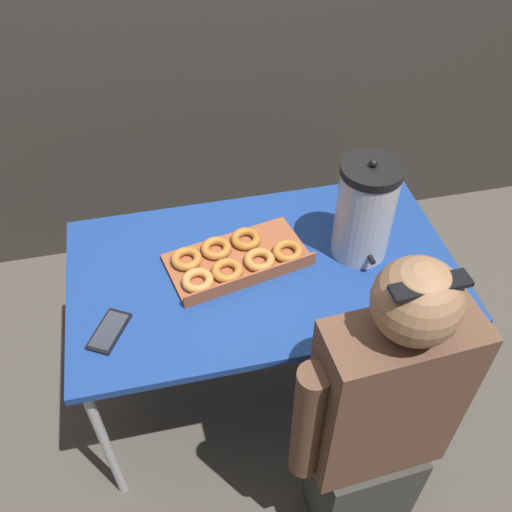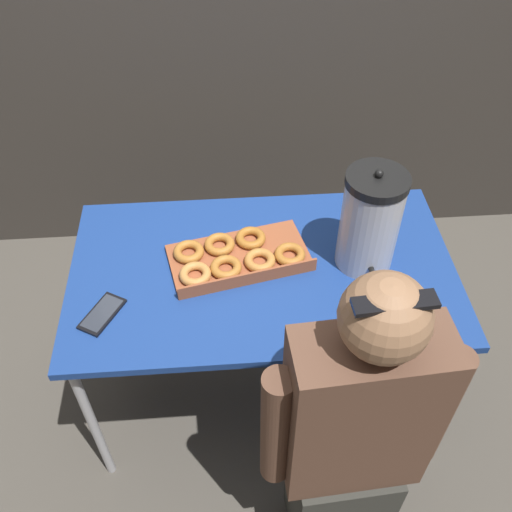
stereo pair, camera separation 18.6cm
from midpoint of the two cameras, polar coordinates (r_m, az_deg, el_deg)
name	(u,v)px [view 1 (the left image)]	position (r m, az deg, el deg)	size (l,w,h in m)	color
ground_plane	(261,384)	(2.49, -1.66, -12.78)	(12.00, 12.00, 0.00)	#4C473F
folding_table	(263,277)	(1.94, -2.08, -2.28)	(1.29, 0.74, 0.72)	navy
donut_box	(235,259)	(1.91, -4.91, -0.46)	(0.51, 0.34, 0.05)	brown
coffee_urn	(365,210)	(1.86, 8.05, 4.39)	(0.20, 0.22, 0.38)	#B7B7BC
cell_phone	(109,331)	(1.81, -17.39, -7.35)	(0.14, 0.18, 0.01)	black
person_seated	(378,426)	(1.71, 8.95, -16.61)	(0.53, 0.23, 1.27)	#33332D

